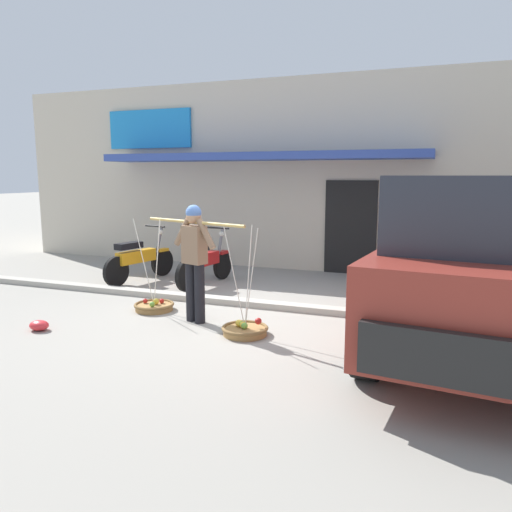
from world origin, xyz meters
TOP-DOWN VIEW (x-y plane):
  - ground_plane at (0.00, 0.00)m, footprint 90.00×90.00m
  - sidewalk_curb at (0.00, 0.70)m, footprint 20.00×0.24m
  - fruit_vendor at (-0.34, -0.38)m, footprint 1.80×0.67m
  - fruit_basket_left_side at (-1.24, -0.07)m, footprint 0.63×0.63m
  - fruit_basket_right_side at (0.55, -0.69)m, footprint 0.63×0.63m
  - motorcycle_nearest_shop at (-2.69, 1.72)m, footprint 0.61×1.79m
  - motorcycle_second_in_row at (-1.30, 1.85)m, footprint 0.54×1.81m
  - parked_truck at (3.40, -0.17)m, footprint 2.57×4.98m
  - storefront_building at (-0.82, 6.49)m, footprint 13.00×6.00m
  - plastic_litter_bag at (-2.17, -1.49)m, footprint 0.28×0.22m
  - wooden_crate at (2.17, 1.94)m, footprint 0.44×0.36m

SIDE VIEW (x-z plane):
  - ground_plane at x=0.00m, z-range 0.00..0.00m
  - sidewalk_curb at x=0.00m, z-range 0.00..0.10m
  - plastic_litter_bag at x=-2.17m, z-range 0.00..0.14m
  - fruit_basket_left_side at x=-1.24m, z-range -0.65..0.80m
  - fruit_basket_right_side at x=0.55m, z-range -0.65..0.80m
  - wooden_crate at x=2.17m, z-range 0.00..0.32m
  - motorcycle_nearest_shop at x=-2.69m, z-range -0.09..1.00m
  - motorcycle_second_in_row at x=-1.30m, z-range -0.09..1.00m
  - fruit_vendor at x=-0.34m, z-range 0.13..1.83m
  - parked_truck at x=3.40m, z-range 0.08..2.18m
  - storefront_building at x=-0.82m, z-range 0.00..4.20m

